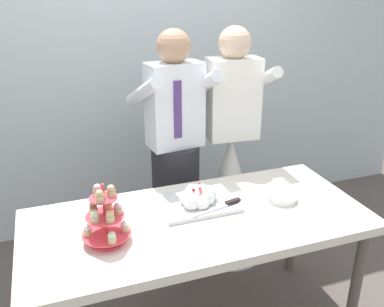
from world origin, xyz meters
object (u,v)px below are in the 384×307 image
Objects in this scene: cupcake_stand at (105,220)px; person_bride at (230,181)px; dessert_table at (198,229)px; person_groom at (176,169)px; plate_stack at (282,196)px; main_cake_tray at (198,198)px.

cupcake_stand is 1.27m from person_bride.
person_groom is at bearing 82.58° from dessert_table.
dessert_table is at bearing 7.03° from cupcake_stand.
person_bride is (0.41, 0.02, -0.16)m from person_groom.
dessert_table is at bearing -177.83° from plate_stack.
cupcake_stand is 0.56m from main_cake_tray.
cupcake_stand is 1.00m from plate_stack.
main_cake_tray is 0.26× the size of person_groom.
person_groom reaches higher than dessert_table.
person_bride is at bearing 2.34° from person_groom.
cupcake_stand is 0.94m from person_groom.
dessert_table is 1.08× the size of person_bride.
person_groom is (0.09, 0.67, 0.05)m from dessert_table.
person_bride reaches higher than dessert_table.
cupcake_stand reaches higher than plate_stack.
main_cake_tray is 0.48m from plate_stack.
cupcake_stand is 1.72× the size of plate_stack.
main_cake_tray reaches higher than plate_stack.
person_bride is (0.50, 0.69, -0.12)m from dessert_table.
dessert_table is 0.17m from main_cake_tray.
dessert_table is 5.90× the size of cupcake_stand.
person_bride is at bearing 90.84° from plate_stack.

